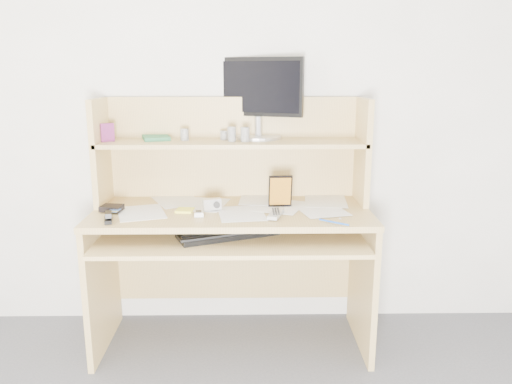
{
  "coord_description": "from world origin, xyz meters",
  "views": [
    {
      "loc": [
        0.09,
        -0.96,
        1.43
      ],
      "look_at": [
        0.12,
        1.43,
        0.85
      ],
      "focal_mm": 35.0,
      "sensor_mm": 36.0,
      "label": 1
    }
  ],
  "objects_px": {
    "tv_remote": "(276,214)",
    "game_case": "(280,191)",
    "desk": "(232,216)",
    "keyboard": "(228,233)",
    "monitor": "(258,96)"
  },
  "relations": [
    {
      "from": "desk",
      "to": "game_case",
      "type": "xyz_separation_m",
      "value": [
        0.25,
        -0.06,
        0.15
      ]
    },
    {
      "from": "desk",
      "to": "tv_remote",
      "type": "xyz_separation_m",
      "value": [
        0.22,
        -0.21,
        0.07
      ]
    },
    {
      "from": "desk",
      "to": "keyboard",
      "type": "relative_size",
      "value": 2.74
    },
    {
      "from": "tv_remote",
      "to": "game_case",
      "type": "relative_size",
      "value": 1.01
    },
    {
      "from": "keyboard",
      "to": "tv_remote",
      "type": "distance_m",
      "value": 0.26
    },
    {
      "from": "desk",
      "to": "monitor",
      "type": "bearing_deg",
      "value": 51.87
    },
    {
      "from": "desk",
      "to": "keyboard",
      "type": "height_order",
      "value": "desk"
    },
    {
      "from": "keyboard",
      "to": "monitor",
      "type": "distance_m",
      "value": 0.76
    },
    {
      "from": "tv_remote",
      "to": "game_case",
      "type": "height_order",
      "value": "game_case"
    },
    {
      "from": "desk",
      "to": "game_case",
      "type": "relative_size",
      "value": 8.34
    },
    {
      "from": "tv_remote",
      "to": "game_case",
      "type": "distance_m",
      "value": 0.17
    },
    {
      "from": "desk",
      "to": "tv_remote",
      "type": "relative_size",
      "value": 8.25
    },
    {
      "from": "keyboard",
      "to": "game_case",
      "type": "height_order",
      "value": "game_case"
    },
    {
      "from": "keyboard",
      "to": "tv_remote",
      "type": "height_order",
      "value": "tv_remote"
    },
    {
      "from": "game_case",
      "to": "tv_remote",
      "type": "bearing_deg",
      "value": -103.69
    }
  ]
}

